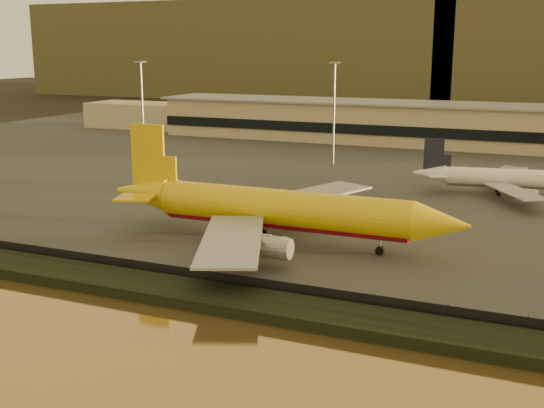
# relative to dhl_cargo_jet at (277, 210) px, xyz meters

# --- Properties ---
(ground) EXTENTS (900.00, 900.00, 0.00)m
(ground) POSITION_rel_dhl_cargo_jet_xyz_m (-4.89, -8.78, -5.28)
(ground) COLOR black
(ground) RESTS_ON ground
(embankment) EXTENTS (320.00, 7.00, 1.40)m
(embankment) POSITION_rel_dhl_cargo_jet_xyz_m (-4.89, -25.78, -4.58)
(embankment) COLOR black
(embankment) RESTS_ON ground
(tarmac) EXTENTS (320.00, 220.00, 0.20)m
(tarmac) POSITION_rel_dhl_cargo_jet_xyz_m (-4.89, 86.22, -5.18)
(tarmac) COLOR #2D2D2D
(tarmac) RESTS_ON ground
(perimeter_fence) EXTENTS (300.00, 0.05, 2.20)m
(perimeter_fence) POSITION_rel_dhl_cargo_jet_xyz_m (-4.89, -21.78, -3.98)
(perimeter_fence) COLOR black
(perimeter_fence) RESTS_ON tarmac
(terminal_building) EXTENTS (202.00, 25.00, 12.60)m
(terminal_building) POSITION_rel_dhl_cargo_jet_xyz_m (-19.41, 116.77, 0.96)
(terminal_building) COLOR tan
(terminal_building) RESTS_ON tarmac
(apron_light_masts) EXTENTS (152.20, 12.20, 25.40)m
(apron_light_masts) POSITION_rel_dhl_cargo_jet_xyz_m (10.11, 66.22, 10.42)
(apron_light_masts) COLOR slate
(apron_light_masts) RESTS_ON tarmac
(distant_hills) EXTENTS (470.00, 160.00, 70.00)m
(distant_hills) POSITION_rel_dhl_cargo_jet_xyz_m (-25.63, 331.22, 26.11)
(distant_hills) COLOR brown
(distant_hills) RESTS_ON ground
(dhl_cargo_jet) EXTENTS (56.79, 55.85, 17.02)m
(dhl_cargo_jet) POSITION_rel_dhl_cargo_jet_xyz_m (0.00, 0.00, 0.00)
(dhl_cargo_jet) COLOR #DBB20B
(dhl_cargo_jet) RESTS_ON tarmac
(white_narrowbody_jet) EXTENTS (37.86, 36.50, 10.91)m
(white_narrowbody_jet) POSITION_rel_dhl_cargo_jet_xyz_m (29.26, 50.01, -1.83)
(white_narrowbody_jet) COLOR white
(white_narrowbody_jet) RESTS_ON tarmac
(gse_vehicle_yellow) EXTENTS (4.93, 3.21, 2.04)m
(gse_vehicle_yellow) POSITION_rel_dhl_cargo_jet_xyz_m (-4.67, 23.70, -4.06)
(gse_vehicle_yellow) COLOR #DBB20B
(gse_vehicle_yellow) RESTS_ON tarmac
(gse_vehicle_white) EXTENTS (3.99, 2.82, 1.64)m
(gse_vehicle_white) POSITION_rel_dhl_cargo_jet_xyz_m (-32.84, 23.79, -4.26)
(gse_vehicle_white) COLOR white
(gse_vehicle_white) RESTS_ON tarmac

